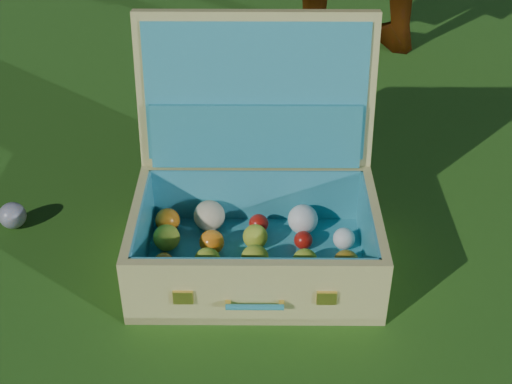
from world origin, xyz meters
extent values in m
plane|color=#215114|center=(0.00, 0.00, 0.00)|extent=(60.00, 60.00, 0.00)
sphere|color=#3B619A|center=(-0.69, -0.03, 0.03)|extent=(0.06, 0.06, 0.06)
cube|color=#D0C570|center=(-0.11, -0.18, 0.01)|extent=(0.53, 0.36, 0.02)
cube|color=#D0C570|center=(-0.11, -0.34, 0.08)|extent=(0.53, 0.03, 0.16)
cube|color=#D0C570|center=(-0.11, -0.01, 0.08)|extent=(0.53, 0.03, 0.16)
cube|color=#D0C570|center=(-0.37, -0.18, 0.08)|extent=(0.02, 0.31, 0.16)
cube|color=#D0C570|center=(0.15, -0.17, 0.08)|extent=(0.02, 0.31, 0.16)
cube|color=teal|center=(-0.11, -0.18, 0.02)|extent=(0.50, 0.32, 0.01)
cube|color=teal|center=(-0.11, -0.33, 0.09)|extent=(0.49, 0.01, 0.14)
cube|color=teal|center=(-0.11, -0.02, 0.09)|extent=(0.49, 0.01, 0.14)
cube|color=teal|center=(-0.35, -0.18, 0.09)|extent=(0.01, 0.31, 0.14)
cube|color=teal|center=(0.13, -0.17, 0.09)|extent=(0.01, 0.31, 0.14)
cube|color=#D0C570|center=(-0.11, 0.04, 0.33)|extent=(0.53, 0.09, 0.35)
cube|color=teal|center=(-0.11, 0.03, 0.33)|extent=(0.49, 0.06, 0.31)
cube|color=teal|center=(-0.11, 0.00, 0.24)|extent=(0.47, 0.04, 0.15)
cube|color=#F2C659|center=(-0.25, -0.36, 0.08)|extent=(0.04, 0.01, 0.03)
cube|color=#F2C659|center=(0.03, -0.35, 0.08)|extent=(0.04, 0.01, 0.03)
cylinder|color=teal|center=(-0.11, -0.37, 0.07)|extent=(0.12, 0.01, 0.01)
cube|color=#F2C659|center=(-0.16, -0.36, 0.07)|extent=(0.01, 0.02, 0.01)
cube|color=#F2C659|center=(-0.05, -0.36, 0.07)|extent=(0.01, 0.02, 0.01)
sphere|color=beige|center=(-0.31, -0.29, 0.05)|extent=(0.05, 0.05, 0.05)
sphere|color=#0F124B|center=(-0.21, -0.30, 0.06)|extent=(0.07, 0.07, 0.07)
sphere|color=gold|center=(-0.10, -0.29, 0.05)|extent=(0.05, 0.05, 0.05)
sphere|color=#AB7616|center=(-0.01, -0.28, 0.06)|extent=(0.07, 0.07, 0.07)
sphere|color=#0F124B|center=(0.10, -0.29, 0.05)|extent=(0.05, 0.05, 0.05)
sphere|color=orange|center=(-0.31, -0.21, 0.05)|extent=(0.04, 0.04, 0.04)
sphere|color=gold|center=(-0.21, -0.21, 0.05)|extent=(0.06, 0.06, 0.06)
sphere|color=gold|center=(-0.11, -0.21, 0.06)|extent=(0.06, 0.06, 0.06)
sphere|color=gold|center=(0.00, -0.21, 0.05)|extent=(0.05, 0.05, 0.05)
sphere|color=#AB7616|center=(0.09, -0.21, 0.05)|extent=(0.06, 0.06, 0.06)
sphere|color=gold|center=(-0.31, -0.14, 0.05)|extent=(0.06, 0.06, 0.06)
sphere|color=orange|center=(-0.21, -0.15, 0.05)|extent=(0.06, 0.06, 0.06)
sphere|color=gold|center=(-0.11, -0.13, 0.05)|extent=(0.06, 0.06, 0.06)
sphere|color=#B0160E|center=(0.00, -0.13, 0.05)|extent=(0.04, 0.04, 0.04)
sphere|color=white|center=(0.09, -0.13, 0.05)|extent=(0.05, 0.05, 0.05)
sphere|color=orange|center=(-0.32, -0.07, 0.05)|extent=(0.06, 0.06, 0.06)
sphere|color=beige|center=(-0.22, -0.06, 0.06)|extent=(0.07, 0.07, 0.07)
sphere|color=#B0160E|center=(-0.10, -0.07, 0.05)|extent=(0.05, 0.05, 0.05)
sphere|color=white|center=(0.00, -0.07, 0.06)|extent=(0.07, 0.07, 0.07)
camera|label=1|loc=(-0.09, -1.39, 1.05)|focal=50.00mm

